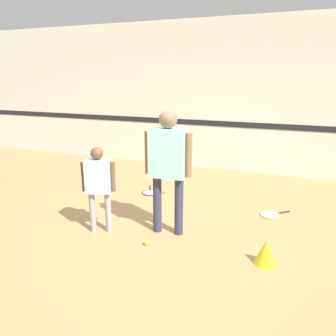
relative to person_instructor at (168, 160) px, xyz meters
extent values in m
plane|color=#A87F4C|center=(-0.15, 0.04, -1.01)|extent=(16.00, 16.00, 0.00)
cube|color=silver|center=(-0.15, 3.38, 0.59)|extent=(16.00, 0.06, 3.20)
cube|color=black|center=(-0.15, 3.34, 0.01)|extent=(16.00, 0.01, 0.12)
cylinder|color=#2D334C|center=(-0.15, -0.01, -0.62)|extent=(0.11, 0.11, 0.79)
cylinder|color=#2D334C|center=(0.15, 0.01, -0.62)|extent=(0.11, 0.11, 0.79)
cube|color=#99D8D1|center=(0.00, 0.00, 0.08)|extent=(0.48, 0.29, 0.62)
sphere|color=brown|center=(0.00, 0.00, 0.51)|extent=(0.23, 0.23, 0.23)
cylinder|color=brown|center=(-0.27, -0.02, 0.08)|extent=(0.08, 0.08, 0.56)
cylinder|color=brown|center=(0.27, 0.02, 0.08)|extent=(0.08, 0.08, 0.56)
cylinder|color=gray|center=(-0.96, -0.34, -0.73)|extent=(0.08, 0.08, 0.56)
cylinder|color=gray|center=(-0.76, -0.26, -0.73)|extent=(0.08, 0.08, 0.56)
cube|color=silver|center=(-0.86, -0.30, -0.23)|extent=(0.37, 0.28, 0.44)
sphere|color=brown|center=(-0.86, -0.30, 0.07)|extent=(0.16, 0.16, 0.16)
cylinder|color=brown|center=(-1.04, -0.37, -0.24)|extent=(0.06, 0.06, 0.40)
cylinder|color=brown|center=(-0.68, -0.23, -0.24)|extent=(0.06, 0.06, 0.40)
torus|color=#28282D|center=(-0.86, 1.30, -1.00)|extent=(0.41, 0.41, 0.02)
cylinder|color=silver|center=(-0.86, 1.30, -1.00)|extent=(0.26, 0.26, 0.01)
cylinder|color=black|center=(-0.96, 1.52, -1.00)|extent=(0.11, 0.20, 0.02)
sphere|color=black|center=(-1.01, 1.61, -1.00)|extent=(0.03, 0.03, 0.03)
torus|color=#C6D838|center=(1.23, 1.08, -1.00)|extent=(0.43, 0.43, 0.02)
cylinder|color=silver|center=(1.23, 1.08, -1.00)|extent=(0.26, 0.26, 0.01)
cylinder|color=black|center=(1.41, 1.25, -1.00)|extent=(0.17, 0.16, 0.02)
sphere|color=black|center=(1.49, 1.32, -1.00)|extent=(0.03, 0.03, 0.03)
sphere|color=#CCE038|center=(-0.12, -0.42, -0.98)|extent=(0.07, 0.07, 0.07)
sphere|color=#CCE038|center=(-0.61, 1.41, -0.98)|extent=(0.07, 0.07, 0.07)
cone|color=yellow|center=(1.30, -0.32, -0.86)|extent=(0.26, 0.26, 0.30)
camera|label=1|loc=(1.49, -3.73, 1.02)|focal=35.00mm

